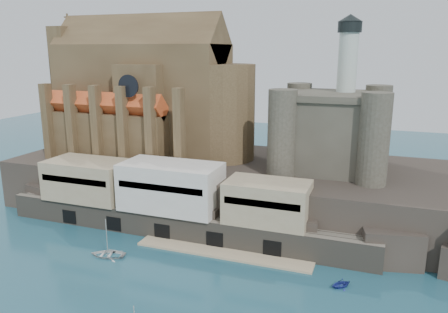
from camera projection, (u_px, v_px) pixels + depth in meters
ground at (160, 310)px, 56.49m from camera, size 300.00×300.00×0.00m
promontory at (248, 187)px, 91.31m from camera, size 100.00×36.00×10.00m
quay at (170, 201)px, 79.50m from camera, size 70.00×12.00×13.05m
church at (150, 99)px, 97.47m from camera, size 47.00×25.93×30.51m
castle_keep at (332, 127)px, 84.26m from camera, size 21.20×21.20×29.30m
boat_6 at (108, 256)px, 71.49m from camera, size 2.04×4.29×5.79m
boat_7 at (341, 287)px, 62.12m from camera, size 3.11×3.14×3.18m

